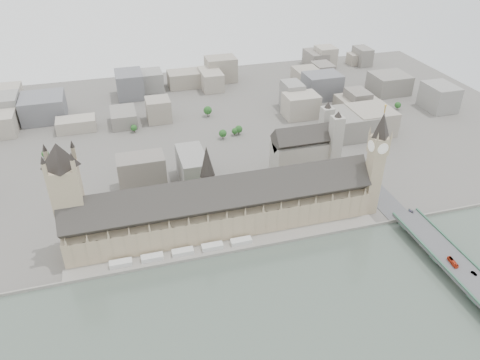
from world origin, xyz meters
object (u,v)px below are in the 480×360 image
object	(u,v)px
palace_of_westminster	(222,208)
victoria_tower	(67,194)
red_bus_north	(453,262)
elizabeth_tower	(377,157)
car_approach	(411,211)
westminster_abbey	(306,149)
car_silver	(474,273)
westminster_bridge	(456,269)

from	to	relation	value
palace_of_westminster	victoria_tower	world-z (taller)	victoria_tower
red_bus_north	palace_of_westminster	bearing A→B (deg)	151.95
elizabeth_tower	victoria_tower	world-z (taller)	elizabeth_tower
elizabeth_tower	car_approach	size ratio (longest dim) A/B	19.63
westminster_abbey	victoria_tower	bearing A→B (deg)	-163.50
elizabeth_tower	car_silver	xyz separation A→B (m)	(28.67, -108.04, -47.05)
elizabeth_tower	car_silver	size ratio (longest dim) A/B	22.41
elizabeth_tower	car_approach	xyz separation A→B (m)	(29.19, -24.47, -47.04)
elizabeth_tower	victoria_tower	distance (m)	260.64
westminster_abbey	elizabeth_tower	bearing A→B (deg)	-72.71
palace_of_westminster	car_approach	world-z (taller)	palace_of_westminster
palace_of_westminster	westminster_abbey	world-z (taller)	westminster_abbey
palace_of_westminster	red_bus_north	xyz separation A→B (m)	(158.37, -105.48, -10.81)
car_silver	victoria_tower	bearing A→B (deg)	145.03
westminster_abbey	car_approach	bearing A→B (deg)	-63.22
car_silver	car_approach	world-z (taller)	car_approach
elizabeth_tower	westminster_bridge	world-z (taller)	elizabeth_tower
westminster_bridge	car_silver	xyz separation A→B (m)	(4.67, -12.54, 5.92)
car_silver	red_bus_north	bearing A→B (deg)	108.84
westminster_abbey	car_silver	size ratio (longest dim) A/B	14.18
elizabeth_tower	car_silver	distance (m)	121.28
westminster_abbey	palace_of_westminster	bearing A→B (deg)	-145.83
red_bus_north	car_silver	distance (m)	16.52
elizabeth_tower	car_approach	world-z (taller)	elizabeth_tower
westminster_abbey	car_silver	world-z (taller)	westminster_abbey
palace_of_westminster	car_silver	size ratio (longest dim) A/B	55.25
elizabeth_tower	car_approach	distance (m)	60.53
elizabeth_tower	red_bus_north	distance (m)	106.51
red_bus_north	car_approach	xyz separation A→B (m)	(8.82, 69.31, -0.85)
elizabeth_tower	westminster_abbey	size ratio (longest dim) A/B	1.58
elizabeth_tower	red_bus_north	size ratio (longest dim) A/B	9.10
victoria_tower	car_approach	bearing A→B (deg)	-8.35
victoria_tower	car_approach	size ratio (longest dim) A/B	18.26
victoria_tower	car_silver	distance (m)	318.07
car_silver	car_approach	bearing A→B (deg)	78.27
victoria_tower	westminster_abbey	xyz separation A→B (m)	(232.92, 69.00, -30.12)
car_approach	westminster_abbey	bearing A→B (deg)	96.81
elizabeth_tower	westminster_bridge	size ratio (longest dim) A/B	0.33
palace_of_westminster	car_silver	bearing A→B (deg)	-35.69
victoria_tower	westminster_bridge	distance (m)	309.91
red_bus_north	car_approach	world-z (taller)	red_bus_north
victoria_tower	car_approach	world-z (taller)	victoria_tower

